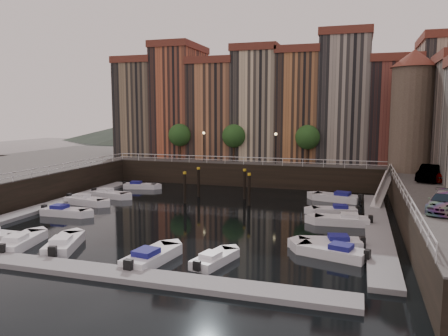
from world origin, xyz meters
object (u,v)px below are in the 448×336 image
(gangway, at_px, (383,186))
(boat_left_2, at_px, (86,201))
(car_c, at_px, (444,204))
(mooring_pilings, at_px, (219,186))
(car_b, at_px, (430,174))
(boat_left_1, at_px, (64,212))
(car_a, at_px, (438,175))
(corner_tower, at_px, (412,109))

(gangway, xyz_separation_m, boat_left_2, (-30.56, -9.67, -1.53))
(car_c, bearing_deg, mooring_pilings, 162.85)
(gangway, xyz_separation_m, car_b, (4.11, -2.63, 1.89))
(boat_left_1, distance_m, car_a, 36.56)
(gangway, relative_size, car_c, 1.80)
(corner_tower, xyz_separation_m, car_a, (1.95, -7.03, -6.44))
(corner_tower, distance_m, boat_left_2, 37.63)
(car_c, bearing_deg, gangway, 115.90)
(boat_left_1, xyz_separation_m, car_c, (32.49, -2.33, 3.30))
(boat_left_1, relative_size, car_b, 0.98)
(boat_left_2, bearing_deg, boat_left_1, -68.35)
(boat_left_2, height_order, car_b, car_b)
(car_a, relative_size, car_c, 0.95)
(corner_tower, height_order, boat_left_2, corner_tower)
(gangway, height_order, car_b, car_b)
(mooring_pilings, distance_m, car_a, 22.34)
(mooring_pilings, xyz_separation_m, car_c, (20.38, -13.23, 2.02))
(corner_tower, relative_size, mooring_pilings, 1.90)
(mooring_pilings, bearing_deg, gangway, 12.24)
(gangway, bearing_deg, boat_left_1, -153.56)
(gangway, bearing_deg, car_b, -32.57)
(boat_left_2, relative_size, car_c, 1.11)
(corner_tower, bearing_deg, car_b, -80.34)
(mooring_pilings, distance_m, car_b, 21.61)
(mooring_pilings, distance_m, car_c, 24.38)
(mooring_pilings, relative_size, car_a, 1.65)
(car_a, xyz_separation_m, car_b, (-0.74, -0.10, 0.05))
(boat_left_1, bearing_deg, gangway, 24.03)
(boat_left_2, bearing_deg, car_b, 20.92)
(mooring_pilings, bearing_deg, boat_left_2, -155.91)
(car_c, bearing_deg, car_b, 101.47)
(boat_left_2, distance_m, car_c, 34.52)
(corner_tower, bearing_deg, boat_left_1, -149.39)
(boat_left_1, xyz_separation_m, boat_left_2, (-1.08, 4.99, 0.02))
(mooring_pilings, xyz_separation_m, boat_left_2, (-13.20, -5.90, -1.26))
(car_b, bearing_deg, mooring_pilings, -158.00)
(corner_tower, bearing_deg, boat_left_2, -157.05)
(boat_left_1, bearing_deg, boat_left_2, 99.79)
(corner_tower, relative_size, car_c, 2.98)
(car_c, bearing_deg, boat_left_1, -168.27)
(car_b, bearing_deg, gangway, 166.40)
(boat_left_2, height_order, car_a, car_a)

